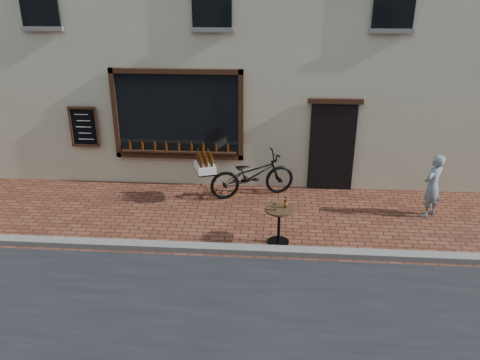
{
  "coord_description": "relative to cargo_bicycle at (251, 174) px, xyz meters",
  "views": [
    {
      "loc": [
        0.48,
        -7.6,
        4.76
      ],
      "look_at": [
        -0.19,
        1.2,
        1.1
      ],
      "focal_mm": 35.0,
      "sensor_mm": 36.0,
      "label": 1
    }
  ],
  "objects": [
    {
      "name": "cargo_bicycle",
      "position": [
        0.0,
        0.0,
        0.0
      ],
      "size": [
        2.5,
        1.44,
        1.18
      ],
      "rotation": [
        0.0,
        0.0,
        1.91
      ],
      "color": "black",
      "rests_on": "ground"
    },
    {
      "name": "kerb",
      "position": [
        0.06,
        -2.66,
        -0.5
      ],
      "size": [
        90.0,
        0.25,
        0.12
      ],
      "primitive_type": "cube",
      "color": "slate",
      "rests_on": "ground"
    },
    {
      "name": "ground",
      "position": [
        0.06,
        -2.86,
        -0.56
      ],
      "size": [
        90.0,
        90.0,
        0.0
      ],
      "primitive_type": "plane",
      "color": "#53271A",
      "rests_on": "ground"
    },
    {
      "name": "bistro_table",
      "position": [
        0.69,
        -2.22,
        -0.03
      ],
      "size": [
        0.59,
        0.59,
        1.01
      ],
      "color": "black",
      "rests_on": "ground"
    },
    {
      "name": "pedestrian",
      "position": [
        4.03,
        -0.78,
        0.16
      ],
      "size": [
        0.62,
        0.61,
        1.44
      ],
      "primitive_type": "imported",
      "rotation": [
        0.0,
        0.0,
        3.89
      ],
      "color": "gray",
      "rests_on": "ground"
    }
  ]
}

